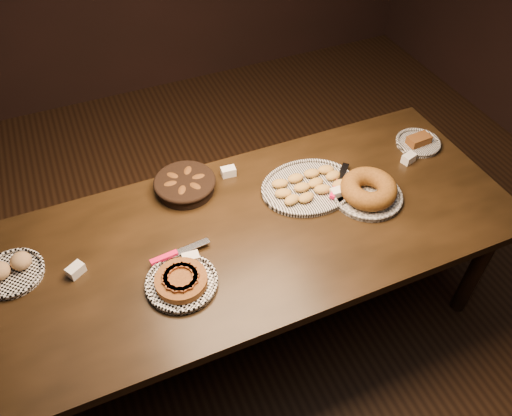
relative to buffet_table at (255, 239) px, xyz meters
name	(u,v)px	position (x,y,z in m)	size (l,w,h in m)	color
ground	(256,318)	(0.00, 0.00, -0.68)	(5.00, 5.00, 0.00)	black
buffet_table	(255,239)	(0.00, 0.00, 0.00)	(2.40, 1.00, 0.75)	black
apple_tart_plate	(181,281)	(-0.39, -0.16, 0.10)	(0.32, 0.32, 0.06)	white
madeleine_platter	(309,186)	(0.33, 0.13, 0.09)	(0.46, 0.38, 0.05)	black
bundt_cake_plate	(368,191)	(0.56, -0.03, 0.12)	(0.35, 0.40, 0.10)	black
croissant_basket	(185,184)	(-0.21, 0.35, 0.12)	(0.31, 0.31, 0.07)	black
bread_roll_plate	(12,271)	(-1.01, 0.16, 0.10)	(0.26, 0.26, 0.08)	white
loaf_plate	(418,142)	(1.02, 0.20, 0.09)	(0.23, 0.23, 0.06)	black
tent_cards	(257,206)	(0.05, 0.10, 0.10)	(1.75, 0.50, 0.04)	white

